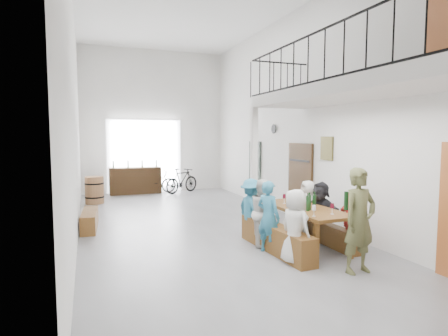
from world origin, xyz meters
name	(u,v)px	position (x,y,z in m)	size (l,w,h in m)	color
floor	(198,225)	(0.00, 0.00, 0.00)	(12.00, 12.00, 0.00)	slate
room_walls	(197,79)	(0.00, 0.00, 3.55)	(12.00, 12.00, 12.00)	white
gateway_portal	(145,156)	(-0.40, 5.94, 1.40)	(2.80, 0.08, 2.80)	white
right_wall_decor	(339,156)	(2.70, -1.87, 1.74)	(0.07, 8.28, 5.07)	#984D21
balcony	(351,93)	(1.98, -3.13, 2.96)	(1.52, 5.62, 4.00)	silver
tasting_table	(305,212)	(1.47, -2.47, 0.71)	(0.92, 2.16, 0.79)	brown
bench_inner	(275,238)	(0.79, -2.54, 0.25)	(0.35, 2.20, 0.51)	brown
bench_wall	(326,233)	(2.02, -2.43, 0.21)	(0.24, 1.82, 0.42)	brown
tableware	(307,202)	(1.45, -2.58, 0.92)	(0.66, 1.35, 0.35)	black
side_bench	(90,220)	(-2.50, 0.53, 0.21)	(0.33, 1.50, 0.42)	brown
oak_barrel	(94,190)	(-2.32, 3.98, 0.44)	(0.60, 0.60, 0.88)	#9A6A45
serving_counter	(135,181)	(-0.81, 5.65, 0.50)	(1.89, 0.53, 1.00)	#351F0E
counter_bottles	(135,164)	(-0.81, 5.63, 1.14)	(1.65, 0.14, 0.28)	black
guest_left_a	(295,227)	(0.78, -3.26, 0.65)	(0.63, 0.41, 1.29)	silver
guest_left_b	(268,217)	(0.64, -2.53, 0.68)	(0.50, 0.33, 1.36)	teal
guest_left_c	(264,212)	(0.77, -2.08, 0.67)	(0.65, 0.51, 1.34)	silver
guest_left_d	(251,209)	(0.70, -1.64, 0.65)	(0.84, 0.48, 1.30)	teal
guest_right_a	(351,221)	(2.11, -3.04, 0.58)	(0.68, 0.28, 1.17)	red
guest_right_b	(320,212)	(1.97, -2.27, 0.63)	(1.17, 0.37, 1.26)	black
guest_right_c	(307,208)	(1.98, -1.79, 0.61)	(0.60, 0.39, 1.23)	silver
host_standing	(360,221)	(1.53, -3.96, 0.85)	(0.62, 0.40, 1.69)	brown
potted_plant	(270,204)	(2.45, 0.92, 0.21)	(0.38, 0.33, 0.43)	#1B4A1E
bicycle_near	(155,182)	(-0.11, 5.53, 0.43)	(0.58, 1.65, 0.87)	black
bicycle_far	(182,181)	(0.88, 5.20, 0.48)	(0.45, 1.59, 0.96)	black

